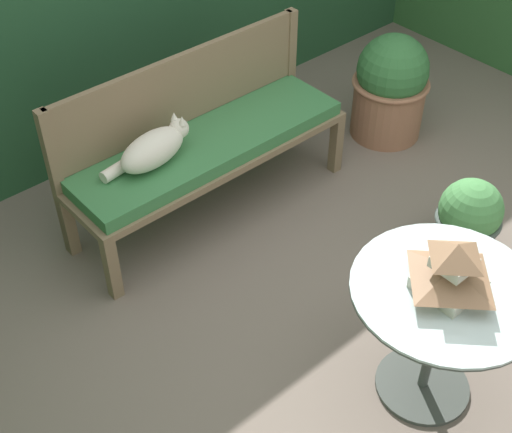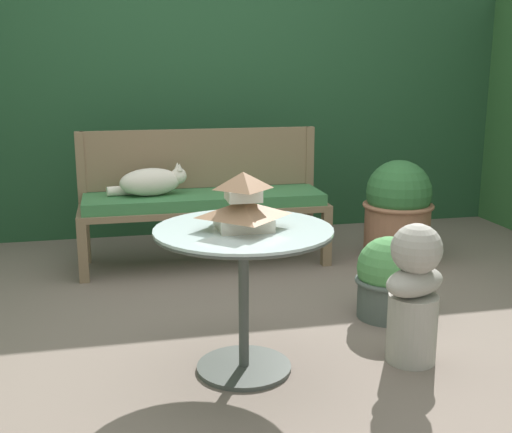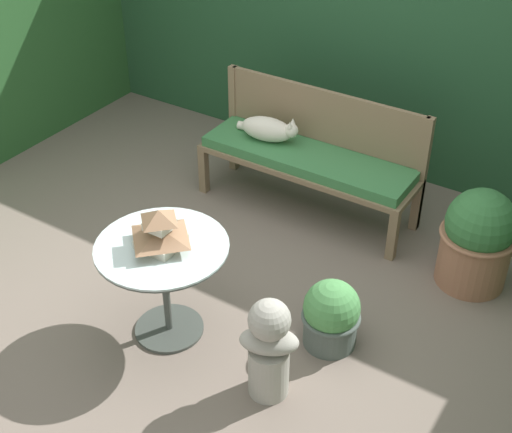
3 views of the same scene
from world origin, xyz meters
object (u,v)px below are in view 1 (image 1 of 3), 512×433
(cat, at_px, (153,149))
(pagoda_birdhouse, at_px, (452,270))
(patio_table, at_px, (441,312))
(potted_plant_bench_left, at_px, (469,218))
(garden_bench, at_px, (210,150))
(potted_plant_table_near, at_px, (390,87))

(cat, bearing_deg, pagoda_birdhouse, -88.56)
(patio_table, bearing_deg, cat, 100.18)
(pagoda_birdhouse, xyz_separation_m, potted_plant_bench_left, (0.86, 0.43, -0.53))
(cat, bearing_deg, garden_bench, -10.67)
(cat, height_order, pagoda_birdhouse, pagoda_birdhouse)
(potted_plant_table_near, bearing_deg, cat, 174.58)
(patio_table, distance_m, potted_plant_bench_left, 1.01)
(cat, xyz_separation_m, potted_plant_table_near, (1.65, -0.16, -0.24))
(garden_bench, xyz_separation_m, patio_table, (-0.06, -1.57, 0.10))
(cat, distance_m, potted_plant_bench_left, 1.66)
(garden_bench, xyz_separation_m, potted_plant_bench_left, (0.80, -1.14, -0.20))
(garden_bench, distance_m, pagoda_birdhouse, 1.61)
(potted_plant_table_near, bearing_deg, potted_plant_bench_left, -117.12)
(pagoda_birdhouse, relative_size, potted_plant_table_near, 0.44)
(pagoda_birdhouse, height_order, potted_plant_table_near, pagoda_birdhouse)
(patio_table, bearing_deg, garden_bench, 87.91)
(pagoda_birdhouse, xyz_separation_m, potted_plant_table_near, (1.37, 1.42, -0.41))
(potted_plant_bench_left, bearing_deg, cat, 134.80)
(pagoda_birdhouse, bearing_deg, cat, 100.18)
(patio_table, height_order, potted_plant_table_near, potted_plant_table_near)
(cat, bearing_deg, patio_table, -88.56)
(potted_plant_bench_left, bearing_deg, pagoda_birdhouse, -153.48)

